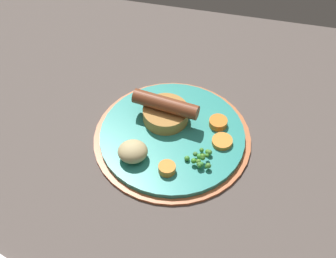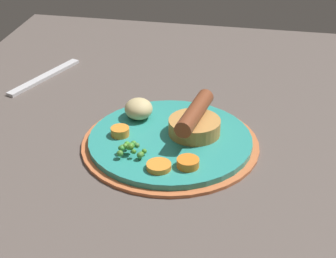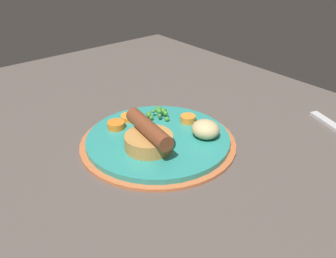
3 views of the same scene
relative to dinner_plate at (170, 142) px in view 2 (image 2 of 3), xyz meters
The scene contains 9 objects.
dining_table 4.64cm from the dinner_plate, 107.78° to the left, with size 110.00×80.00×3.00cm, color #564C47.
dinner_plate is the anchor object (origin of this frame).
sausage_pudding 4.73cm from the dinner_plate, 60.56° to the right, with size 11.55×7.78×4.83cm.
pea_pile 7.64cm from the dinner_plate, 140.14° to the left, with size 4.50×4.09×1.90cm.
potato_chunk_0 8.31cm from the dinner_plate, 49.50° to the left, with size 4.40×4.81×3.11cm, color #CCB77F.
carrot_slice_1 8.19cm from the dinner_plate, 151.90° to the right, with size 3.09×3.09×1.19cm, color orange.
carrot_slice_2 8.47cm from the dinner_plate, behind, with size 3.41×3.41×0.79cm, color orange.
carrot_slice_4 7.68cm from the dinner_plate, 95.56° to the left, with size 2.77×2.77×1.27cm, color orange.
fork 33.40cm from the dinner_plate, 55.33° to the left, with size 18.00×1.60×0.60cm, color silver.
Camera 2 is at (-68.99, -17.24, 47.13)cm, focal length 60.00 mm.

